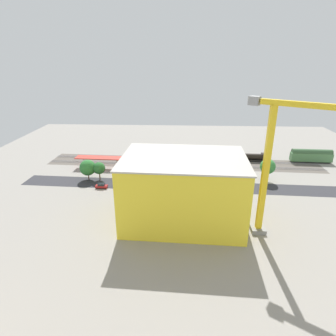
{
  "coord_description": "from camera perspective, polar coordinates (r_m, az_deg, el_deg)",
  "views": [
    {
      "loc": [
        1.13,
        95.87,
        41.84
      ],
      "look_at": [
        5.51,
        2.42,
        5.72
      ],
      "focal_mm": 30.29,
      "sensor_mm": 36.0,
      "label": 1
    }
  ],
  "objects": [
    {
      "name": "platform_canopy_near",
      "position": [
        113.47,
        -3.54,
        1.76
      ],
      "size": [
        61.49,
        7.25,
        4.53
      ],
      "color": "#B73328",
      "rests_on": "ground"
    },
    {
      "name": "construction_roof_slab",
      "position": [
        72.83,
        3.25,
        2.05
      ],
      "size": [
        33.21,
        24.52,
        0.4
      ],
      "primitive_type": "cube",
      "rotation": [
        0.0,
        0.0,
        -0.05
      ],
      "color": "#ADA89E",
      "rests_on": "construction_building"
    },
    {
      "name": "parked_car_6",
      "position": [
        100.72,
        -13.23,
        -3.56
      ],
      "size": [
        4.11,
        1.72,
        1.73
      ],
      "color": "black",
      "rests_on": "ground"
    },
    {
      "name": "street_tree_4",
      "position": [
        108.12,
        19.43,
        0.28
      ],
      "size": [
        5.46,
        5.46,
        8.36
      ],
      "color": "brown",
      "rests_on": "ground"
    },
    {
      "name": "street_tree_0",
      "position": [
        104.31,
        -9.12,
        -0.09
      ],
      "size": [
        4.06,
        4.06,
        6.64
      ],
      "color": "brown",
      "rests_on": "ground"
    },
    {
      "name": "box_truck_0",
      "position": [
        95.1,
        -2.22,
        -3.82
      ],
      "size": [
        9.62,
        2.89,
        3.67
      ],
      "color": "black",
      "rests_on": "ground"
    },
    {
      "name": "street_asphalt",
      "position": [
        100.17,
        3.09,
        -3.61
      ],
      "size": [
        115.67,
        14.22,
        0.01
      ],
      "primitive_type": "cube",
      "rotation": [
        0.0,
        0.0,
        -0.05
      ],
      "color": "#2D2D33",
      "rests_on": "ground"
    },
    {
      "name": "parked_car_3",
      "position": [
        96.89,
        -0.68,
        -3.95
      ],
      "size": [
        4.5,
        2.04,
        1.83
      ],
      "color": "black",
      "rests_on": "ground"
    },
    {
      "name": "track_rails",
      "position": [
        122.11,
        3.05,
        1.13
      ],
      "size": [
        115.27,
        13.31,
        0.12
      ],
      "color": "#9E9EA8",
      "rests_on": "ground"
    },
    {
      "name": "passenger_coach",
      "position": [
        136.33,
        26.88,
        2.26
      ],
      "size": [
        17.28,
        3.68,
        5.9
      ],
      "color": "black",
      "rests_on": "ground"
    },
    {
      "name": "locomotive",
      "position": [
        128.7,
        16.95,
        2.02
      ],
      "size": [
        15.38,
        3.22,
        4.9
      ],
      "color": "black",
      "rests_on": "ground"
    },
    {
      "name": "street_tree_1",
      "position": [
        104.83,
        11.49,
        0.07
      ],
      "size": [
        5.11,
        5.11,
        7.53
      ],
      "color": "brown",
      "rests_on": "ground"
    },
    {
      "name": "box_truck_1",
      "position": [
        96.27,
        7.87,
        -3.72
      ],
      "size": [
        9.6,
        2.89,
        3.61
      ],
      "color": "black",
      "rests_on": "ground"
    },
    {
      "name": "ground_plane",
      "position": [
        104.61,
        3.08,
        -2.5
      ],
      "size": [
        184.61,
        184.61,
        0.0
      ],
      "primitive_type": "plane",
      "color": "gray",
      "rests_on": "ground"
    },
    {
      "name": "parked_car_5",
      "position": [
        99.44,
        -9.51,
        -3.61
      ],
      "size": [
        4.03,
        1.88,
        1.69
      ],
      "color": "black",
      "rests_on": "ground"
    },
    {
      "name": "street_tree_3",
      "position": [
        106.49,
        -13.7,
        -0.05
      ],
      "size": [
        4.41,
        4.41,
        6.72
      ],
      "color": "brown",
      "rests_on": "ground"
    },
    {
      "name": "parked_car_2",
      "position": [
        96.77,
        3.53,
        -4.02
      ],
      "size": [
        4.7,
        1.95,
        1.81
      ],
      "color": "black",
      "rests_on": "ground"
    },
    {
      "name": "traffic_light",
      "position": [
        103.4,
        -5.82,
        -0.2
      ],
      "size": [
        0.5,
        0.36,
        6.73
      ],
      "color": "#333333",
      "rests_on": "ground"
    },
    {
      "name": "parked_car_1",
      "position": [
        97.01,
        8.21,
        -4.22
      ],
      "size": [
        4.79,
        2.0,
        1.57
      ],
      "color": "black",
      "rests_on": "ground"
    },
    {
      "name": "tower_crane",
      "position": [
        70.32,
        20.04,
        1.11
      ],
      "size": [
        18.38,
        12.77,
        34.0
      ],
      "color": "gray",
      "rests_on": "ground"
    },
    {
      "name": "street_tree_2",
      "position": [
        107.58,
        -15.86,
        0.06
      ],
      "size": [
        5.84,
        5.84,
        7.6
      ],
      "color": "brown",
      "rests_on": "ground"
    },
    {
      "name": "parked_car_4",
      "position": [
        97.24,
        -4.8,
        -4.0
      ],
      "size": [
        4.71,
        2.12,
        1.56
      ],
      "color": "black",
      "rests_on": "ground"
    },
    {
      "name": "rail_bed",
      "position": [
        122.18,
        3.05,
        1.05
      ],
      "size": [
        115.92,
        19.73,
        0.01
      ],
      "primitive_type": "cube",
      "rotation": [
        0.0,
        0.0,
        -0.05
      ],
      "color": "#5B544C",
      "rests_on": "ground"
    },
    {
      "name": "parked_car_0",
      "position": [
        98.3,
        12.17,
        -4.12
      ],
      "size": [
        4.07,
        2.02,
        1.62
      ],
      "color": "black",
      "rests_on": "ground"
    },
    {
      "name": "construction_building",
      "position": [
        76.31,
        3.11,
        -4.45
      ],
      "size": [
        32.58,
        23.9,
        17.9
      ],
      "primitive_type": "cube",
      "rotation": [
        0.0,
        0.0,
        -0.05
      ],
      "color": "yellow",
      "rests_on": "ground"
    }
  ]
}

